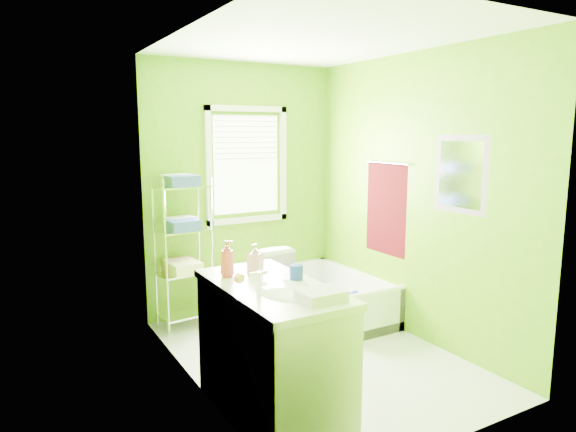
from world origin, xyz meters
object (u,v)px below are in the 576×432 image
bathtub (337,302)px  toilet (258,280)px  vanity (272,347)px  wire_shelf_unit (183,236)px

bathtub → toilet: 0.85m
vanity → wire_shelf_unit: wire_shelf_unit is taller
toilet → vanity: (-0.77, -1.75, 0.10)m
vanity → bathtub: bearing=42.5°
bathtub → wire_shelf_unit: (-1.46, 0.48, 0.76)m
toilet → wire_shelf_unit: wire_shelf_unit is taller
toilet → vanity: vanity is taller
bathtub → toilet: size_ratio=1.82×
bathtub → wire_shelf_unit: wire_shelf_unit is taller
bathtub → toilet: (-0.71, 0.40, 0.24)m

